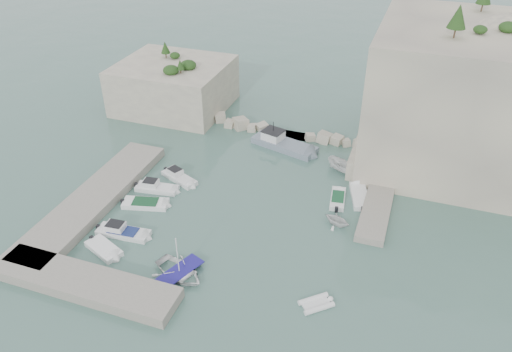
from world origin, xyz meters
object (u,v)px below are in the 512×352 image
(motorboat_b, at_px, (157,190))
(tender_east_c, at_px, (359,198))
(motorboat_a, at_px, (180,180))
(rowboat, at_px, (180,275))
(tender_east_a, at_px, (337,224))
(motorboat_c, at_px, (146,206))
(tender_east_d, at_px, (344,172))
(motorboat_e, at_px, (104,251))
(motorboat_d, at_px, (124,235))
(inflatable_dinghy, at_px, (316,305))
(work_boat, at_px, (284,148))
(tender_east_b, at_px, (338,201))

(motorboat_b, xyz_separation_m, tender_east_c, (22.81, 6.35, 0.00))
(motorboat_a, height_order, rowboat, motorboat_a)
(rowboat, xyz_separation_m, tender_east_a, (12.45, 12.45, 0.00))
(tender_east_a, bearing_deg, motorboat_b, 111.61)
(motorboat_b, height_order, motorboat_c, motorboat_b)
(motorboat_b, relative_size, rowboat, 1.01)
(tender_east_d, bearing_deg, motorboat_e, 160.91)
(tender_east_a, bearing_deg, tender_east_c, 5.05)
(motorboat_d, bearing_deg, tender_east_c, 29.29)
(motorboat_e, relative_size, tender_east_d, 0.96)
(motorboat_d, xyz_separation_m, tender_east_a, (20.64, 9.06, 0.00))
(motorboat_c, relative_size, motorboat_e, 1.22)
(motorboat_c, xyz_separation_m, motorboat_d, (0.42, -5.26, 0.00))
(motorboat_c, xyz_separation_m, tender_east_c, (22.55, 9.47, 0.00))
(inflatable_dinghy, distance_m, work_boat, 27.90)
(tender_east_a, xyz_separation_m, work_boat, (-10.05, 13.96, 0.00))
(motorboat_a, bearing_deg, tender_east_d, 47.86)
(tender_east_b, xyz_separation_m, tender_east_c, (2.26, 1.34, 0.00))
(motorboat_a, relative_size, inflatable_dinghy, 1.75)
(tender_east_a, bearing_deg, motorboat_d, 133.49)
(motorboat_b, bearing_deg, tender_east_a, -5.20)
(motorboat_c, distance_m, inflatable_dinghy, 23.10)
(motorboat_b, distance_m, tender_east_b, 21.14)
(motorboat_a, xyz_separation_m, inflatable_dinghy, (20.43, -13.99, 0.00))
(motorboat_c, xyz_separation_m, tender_east_b, (20.28, 8.13, 0.00))
(rowboat, bearing_deg, tender_east_b, -13.48)
(motorboat_d, xyz_separation_m, inflatable_dinghy, (21.25, -2.75, 0.00))
(motorboat_d, relative_size, tender_east_b, 1.33)
(tender_east_a, bearing_deg, rowboat, 154.80)
(tender_east_c, bearing_deg, work_boat, 37.58)
(motorboat_c, distance_m, tender_east_c, 24.45)
(motorboat_e, height_order, rowboat, rowboat)
(tender_east_a, relative_size, tender_east_b, 0.63)
(motorboat_b, relative_size, work_boat, 0.55)
(inflatable_dinghy, relative_size, work_boat, 0.32)
(motorboat_c, relative_size, tender_east_a, 1.90)
(tender_east_c, bearing_deg, motorboat_c, 96.06)
(motorboat_a, relative_size, tender_east_b, 1.19)
(motorboat_d, bearing_deg, motorboat_e, -104.07)
(rowboat, xyz_separation_m, inflatable_dinghy, (13.06, 0.64, 0.00))
(tender_east_b, relative_size, tender_east_d, 0.98)
(motorboat_e, height_order, tender_east_c, same)
(tender_east_a, xyz_separation_m, tender_east_d, (-1.25, 10.51, 0.00))
(motorboat_c, xyz_separation_m, tender_east_d, (19.80, 14.31, 0.00))
(motorboat_c, relative_size, inflatable_dinghy, 1.77)
(motorboat_a, height_order, tender_east_a, tender_east_a)
(tender_east_b, bearing_deg, motorboat_b, 96.18)
(motorboat_e, distance_m, inflatable_dinghy, 21.74)
(tender_east_a, relative_size, tender_east_d, 0.62)
(motorboat_a, xyz_separation_m, motorboat_c, (-1.24, -5.97, 0.00))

